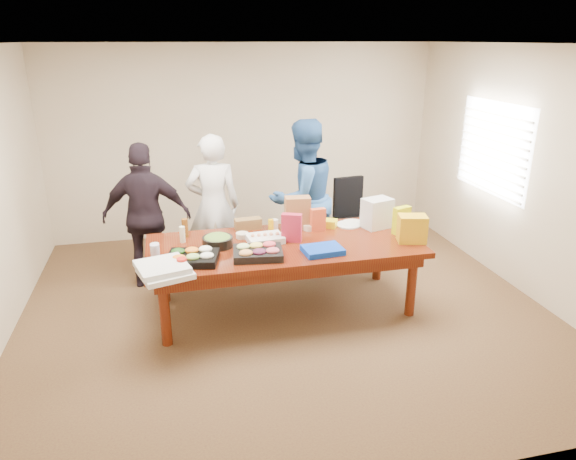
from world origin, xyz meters
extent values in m
cube|color=#47301E|center=(0.00, 0.00, -0.01)|extent=(5.50, 5.00, 0.02)
cube|color=white|center=(0.00, 0.00, 2.71)|extent=(5.50, 5.00, 0.02)
cube|color=beige|center=(0.00, 2.50, 1.35)|extent=(5.50, 0.04, 2.70)
cube|color=beige|center=(0.00, -2.50, 1.35)|extent=(5.50, 0.04, 2.70)
cube|color=beige|center=(2.75, 0.00, 1.35)|extent=(0.04, 5.00, 2.70)
cube|color=white|center=(2.72, 0.60, 1.50)|extent=(0.03, 1.40, 1.10)
cube|color=beige|center=(2.68, 0.60, 1.50)|extent=(0.04, 1.36, 1.00)
cube|color=#4C1C0F|center=(0.00, 0.00, 0.38)|extent=(2.80, 1.20, 0.75)
cube|color=black|center=(1.20, 1.23, 0.49)|extent=(0.55, 0.55, 0.98)
imported|color=silver|center=(-0.62, 1.07, 0.87)|extent=(0.66, 0.45, 1.73)
imported|color=#27518E|center=(0.44, 0.92, 0.94)|extent=(1.13, 1.02, 1.88)
imported|color=black|center=(-1.39, 0.94, 0.84)|extent=(1.04, 0.55, 1.69)
cube|color=black|center=(-0.95, -0.27, 0.79)|extent=(0.54, 0.47, 0.07)
cube|color=black|center=(-0.33, -0.29, 0.79)|extent=(0.52, 0.43, 0.07)
cube|color=silver|center=(-0.18, 0.09, 0.78)|extent=(0.39, 0.31, 0.06)
cylinder|color=black|center=(-0.68, 0.07, 0.80)|extent=(0.40, 0.40, 0.10)
cube|color=#0A38B9|center=(0.31, -0.34, 0.78)|extent=(0.40, 0.32, 0.06)
cube|color=#B3213A|center=(0.09, 0.03, 0.90)|extent=(0.22, 0.16, 0.30)
cube|color=#CAD40A|center=(1.30, 0.00, 0.90)|extent=(0.21, 0.14, 0.30)
cube|color=#CD4C28|center=(0.45, 0.29, 0.88)|extent=(0.17, 0.09, 0.25)
cylinder|color=silver|center=(-0.02, 0.40, 0.81)|extent=(0.09, 0.09, 0.13)
cylinder|color=#D59C02|center=(-0.08, 0.30, 0.83)|extent=(0.07, 0.07, 0.17)
cylinder|color=brown|center=(-0.99, 0.42, 0.85)|extent=(0.08, 0.08, 0.20)
cylinder|color=beige|center=(-1.02, 0.27, 0.84)|extent=(0.06, 0.06, 0.17)
cube|color=yellow|center=(0.57, 0.39, 0.79)|extent=(0.29, 0.25, 0.08)
cube|color=brown|center=(-0.29, 0.52, 0.81)|extent=(0.30, 0.14, 0.12)
cube|color=#945F37|center=(0.24, 0.41, 0.93)|extent=(0.29, 0.19, 0.36)
cylinder|color=red|center=(-1.06, -0.45, 0.81)|extent=(0.10, 0.10, 0.12)
cylinder|color=silver|center=(-1.30, -0.05, 0.81)|extent=(0.11, 0.11, 0.12)
cylinder|color=white|center=(-1.30, -0.01, 0.81)|extent=(0.10, 0.10, 0.12)
cube|color=white|center=(-1.21, -0.52, 0.77)|extent=(0.53, 0.53, 0.05)
cube|color=silver|center=(-1.24, -0.49, 0.82)|extent=(0.52, 0.52, 0.05)
cylinder|color=white|center=(0.82, 0.36, 0.76)|extent=(0.28, 0.28, 0.02)
cylinder|color=silver|center=(0.90, 0.40, 0.76)|extent=(0.31, 0.31, 0.02)
cylinder|color=beige|center=(0.37, 0.34, 0.78)|extent=(0.17, 0.17, 0.06)
cylinder|color=beige|center=(-0.40, 0.26, 0.78)|extent=(0.15, 0.15, 0.05)
cube|color=silver|center=(1.12, 0.24, 0.92)|extent=(0.36, 0.30, 0.33)
cube|color=gold|center=(1.30, -0.26, 0.89)|extent=(0.32, 0.26, 0.28)
camera|label=1|loc=(-1.12, -4.91, 2.75)|focal=32.58mm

